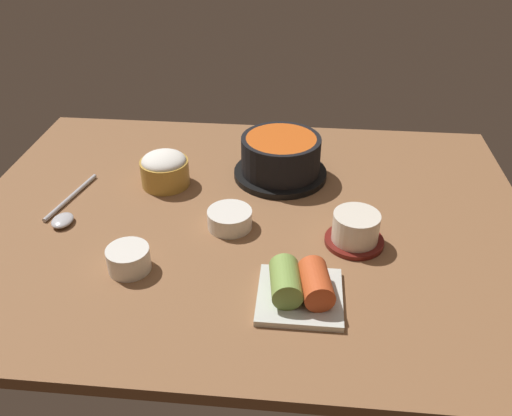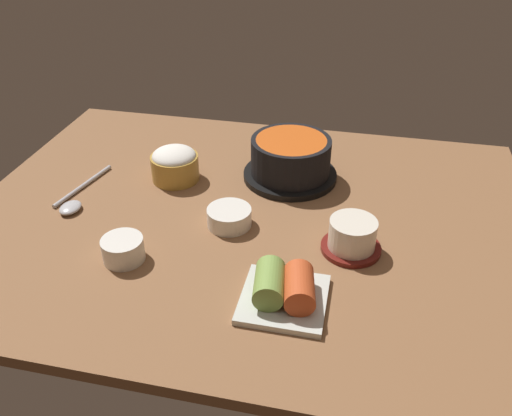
% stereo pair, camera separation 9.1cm
% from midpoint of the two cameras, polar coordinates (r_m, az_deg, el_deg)
% --- Properties ---
extents(dining_table, '(1.00, 0.76, 0.02)m').
position_cam_midpoint_polar(dining_table, '(0.95, 1.81, -1.31)').
color(dining_table, brown).
rests_on(dining_table, ground).
extents(stone_pot, '(0.18, 0.18, 0.08)m').
position_cam_midpoint_polar(stone_pot, '(1.04, 6.24, 5.18)').
color(stone_pot, black).
rests_on(stone_pot, dining_table).
extents(rice_bowl, '(0.09, 0.09, 0.07)m').
position_cam_midpoint_polar(rice_bowl, '(1.04, -6.26, 4.69)').
color(rice_bowl, '#B78C38').
rests_on(rice_bowl, dining_table).
extents(tea_cup_with_saucer, '(0.10, 0.10, 0.06)m').
position_cam_midpoint_polar(tea_cup_with_saucer, '(0.87, 13.26, -3.08)').
color(tea_cup_with_saucer, maroon).
rests_on(tea_cup_with_saucer, dining_table).
extents(banchan_cup_center, '(0.08, 0.08, 0.03)m').
position_cam_midpoint_polar(banchan_cup_center, '(0.91, -0.04, -1.01)').
color(banchan_cup_center, white).
rests_on(banchan_cup_center, dining_table).
extents(kimchi_plate, '(0.12, 0.12, 0.05)m').
position_cam_midpoint_polar(kimchi_plate, '(0.76, 6.49, -8.90)').
color(kimchi_plate, silver).
rests_on(kimchi_plate, dining_table).
extents(side_bowl_near, '(0.07, 0.07, 0.04)m').
position_cam_midpoint_polar(side_bowl_near, '(0.84, -11.14, -4.42)').
color(side_bowl_near, white).
rests_on(side_bowl_near, dining_table).
extents(spoon, '(0.06, 0.18, 0.01)m').
position_cam_midpoint_polar(spoon, '(1.01, -16.48, 0.75)').
color(spoon, '#B7B7BC').
rests_on(spoon, dining_table).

